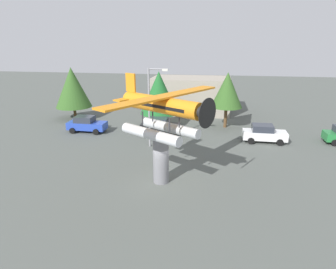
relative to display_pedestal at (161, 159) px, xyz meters
The scene contains 11 objects.
ground_plane 1.73m from the display_pedestal, ahead, with size 140.00×140.00×0.00m, color #515651.
display_pedestal is the anchor object (origin of this frame).
floatplane_monument 3.40m from the display_pedestal, 30.85° to the right, with size 7.03×9.49×4.00m.
car_near_blue 14.73m from the display_pedestal, 134.81° to the left, with size 4.20×2.02×1.76m.
car_mid_black 11.34m from the display_pedestal, 101.41° to the left, with size 4.20×2.02×1.76m.
car_far_white 13.23m from the display_pedestal, 50.21° to the left, with size 4.20×2.02×1.76m.
streetlight_primary 7.81m from the display_pedestal, 107.55° to the left, with size 1.84×0.28×7.35m.
storefront_building 22.01m from the display_pedestal, 89.84° to the left, with size 10.78×6.64×4.81m, color #9E9384.
tree_west 21.49m from the display_pedestal, 132.47° to the left, with size 4.51×4.51×6.53m.
tree_east 14.22m from the display_pedestal, 101.74° to the left, with size 4.33×4.33×6.41m.
tree_center_back 15.76m from the display_pedestal, 72.08° to the left, with size 3.55×3.55×6.34m.
Camera 1 is at (3.58, -18.28, 9.56)m, focal length 30.86 mm.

